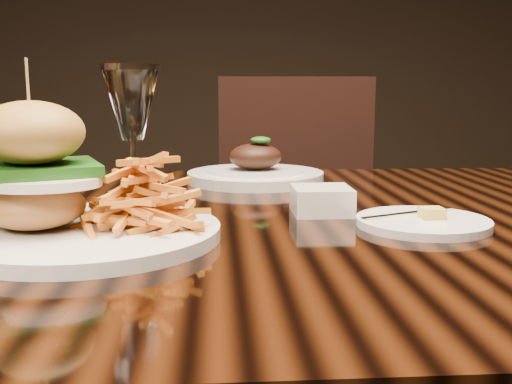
{
  "coord_description": "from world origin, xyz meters",
  "views": [
    {
      "loc": [
        -0.06,
        -0.77,
        0.92
      ],
      "look_at": [
        -0.01,
        -0.16,
        0.81
      ],
      "focal_mm": 42.0,
      "sensor_mm": 36.0,
      "label": 1
    }
  ],
  "objects": [
    {
      "name": "ramekin",
      "position": [
        0.09,
        0.01,
        0.77
      ],
      "size": [
        0.09,
        0.09,
        0.04
      ],
      "primitive_type": "cube",
      "rotation": [
        0.0,
        0.0,
        -0.25
      ],
      "color": "silver",
      "rests_on": "dining_table"
    },
    {
      "name": "wine_glass",
      "position": [
        -0.16,
        -0.03,
        0.89
      ],
      "size": [
        0.07,
        0.07,
        0.19
      ],
      "color": "white",
      "rests_on": "dining_table"
    },
    {
      "name": "dining_table",
      "position": [
        0.0,
        0.0,
        0.67
      ],
      "size": [
        1.6,
        0.9,
        0.75
      ],
      "color": "black",
      "rests_on": "ground"
    },
    {
      "name": "chair_far",
      "position": [
        0.18,
        0.89,
        0.54
      ],
      "size": [
        0.48,
        0.48,
        0.95
      ],
      "rotation": [
        0.0,
        0.0,
        -0.03
      ],
      "color": "black",
      "rests_on": "ground"
    },
    {
      "name": "far_dish",
      "position": [
        0.02,
        0.29,
        0.77
      ],
      "size": [
        0.24,
        0.24,
        0.08
      ],
      "rotation": [
        0.0,
        0.0,
        -0.26
      ],
      "color": "silver",
      "rests_on": "dining_table"
    },
    {
      "name": "burger_plate",
      "position": [
        -0.2,
        -0.11,
        0.8
      ],
      "size": [
        0.29,
        0.29,
        0.2
      ],
      "rotation": [
        0.0,
        0.0,
        0.14
      ],
      "color": "silver",
      "rests_on": "dining_table"
    },
    {
      "name": "side_saucer",
      "position": [
        0.2,
        -0.07,
        0.76
      ],
      "size": [
        0.16,
        0.16,
        0.02
      ],
      "rotation": [
        0.0,
        0.0,
        -0.12
      ],
      "color": "silver",
      "rests_on": "dining_table"
    }
  ]
}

